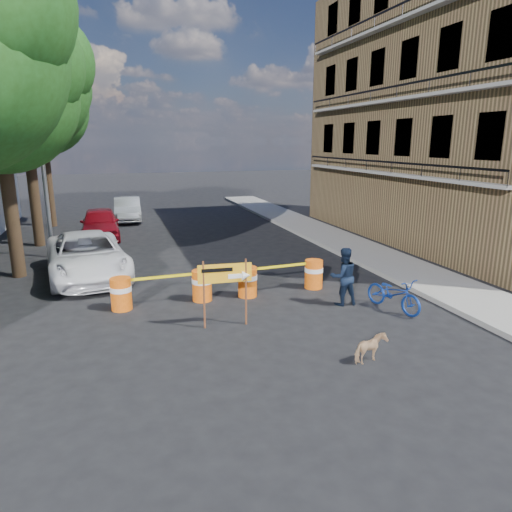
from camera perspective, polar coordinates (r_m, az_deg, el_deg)
ground at (r=11.29m, az=2.39°, el=-9.33°), size 120.00×120.00×0.00m
sidewalk_east at (r=19.02m, az=13.96°, el=0.28°), size 2.40×40.00×0.15m
apartment_building at (r=23.62m, az=24.88°, el=16.54°), size 8.00×16.00×12.00m
tree_mid_b at (r=22.08m, az=-27.11°, el=18.44°), size 5.67×5.40×9.62m
tree_far at (r=26.98m, az=-25.28°, el=16.51°), size 5.04×4.80×8.84m
streetlamp at (r=19.38m, az=-25.13°, el=12.50°), size 1.25×0.18×8.00m
barrel_far_left at (r=13.01m, az=-16.52°, el=-4.47°), size 0.58×0.58×0.90m
barrel_mid_left at (r=13.28m, az=-6.78°, el=-3.60°), size 0.58×0.58×0.90m
barrel_mid_right at (r=13.53m, az=-1.07°, el=-3.16°), size 0.58×0.58×0.90m
barrel_far_right at (r=14.41m, az=7.22°, el=-2.18°), size 0.58×0.58×0.90m
detour_sign at (r=11.17m, az=-3.09°, el=-2.78°), size 1.33×0.26×1.71m
pedestrian at (r=12.99m, az=10.87°, el=-2.53°), size 0.82×0.65×1.65m
bicycle at (r=12.87m, az=16.96°, el=-2.72°), size 0.87×1.08×1.79m
dog at (r=9.95m, az=14.11°, el=-11.16°), size 0.80×0.54×0.62m
suv_white at (r=16.43m, az=-20.37°, el=0.03°), size 3.14×5.61×1.48m
sedan_red at (r=22.84m, az=-18.92°, el=3.87°), size 1.77×4.27×1.45m
sedan_silver at (r=27.64m, az=-15.77°, el=5.66°), size 1.51×4.12×1.35m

